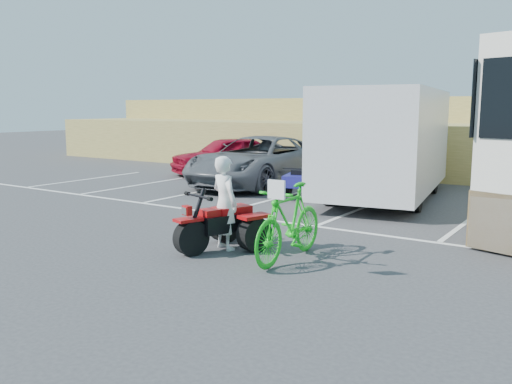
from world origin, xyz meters
The scene contains 11 objects.
ground centered at (0.00, 0.00, 0.00)m, with size 100.00×100.00×0.00m, color #363638.
parking_stripes centered at (0.87, 4.07, 0.00)m, with size 28.00×5.16×0.01m.
grass_embankment centered at (0.00, 15.48, 1.42)m, with size 40.00×8.50×3.10m.
red_trike_atv centered at (-0.56, -0.41, 0.00)m, with size 1.27×1.69×1.10m, color #9F090B, non-canonical shape.
rider centered at (-0.51, -0.26, 0.87)m, with size 0.64×0.42×1.75m, color white.
green_dirt_bike centered at (0.86, -0.25, 0.66)m, with size 0.62×2.20×1.32m, color #14BF19.
grey_pickup centered at (-4.68, 7.16, 0.83)m, with size 2.76×5.99×1.67m, color #4F5157.
red_car centered at (-7.39, 9.00, 0.76)m, with size 1.79×4.45×1.52m, color maroon.
cargo_trailer centered at (-0.05, 6.82, 1.69)m, with size 3.70×7.04×3.13m.
quad_atv_blue centered at (-2.26, 5.62, 0.00)m, with size 1.08×1.44×0.94m, color navy, non-canonical shape.
quad_atv_green centered at (-1.54, 7.29, 0.00)m, with size 1.08×1.45×0.95m, color #145B24, non-canonical shape.
Camera 1 is at (5.45, -8.16, 2.61)m, focal length 38.00 mm.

